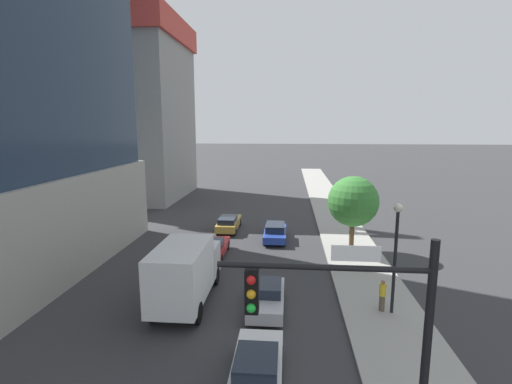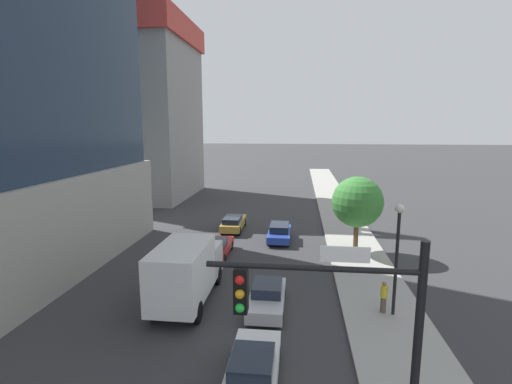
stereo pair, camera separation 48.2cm
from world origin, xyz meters
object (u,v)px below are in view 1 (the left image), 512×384
object	(u,v)px
car_silver	(267,297)
pedestrian_yellow_shirt	(382,295)
car_red	(214,248)
box_truck	(185,271)
street_lamp	(396,242)
car_gold	(229,223)
car_blue	(275,232)
construction_building	(131,100)
traffic_light_pole	(355,332)
car_white	(257,367)
street_tree	(353,202)

from	to	relation	value
car_silver	pedestrian_yellow_shirt	world-z (taller)	pedestrian_yellow_shirt
car_silver	pedestrian_yellow_shirt	bearing A→B (deg)	0.87
car_red	box_truck	size ratio (longest dim) A/B	0.66
street_lamp	car_gold	xyz separation A→B (m)	(-10.65, 14.85, -3.12)
car_blue	box_truck	xyz separation A→B (m)	(-4.33, -12.06, 1.20)
car_gold	street_lamp	bearing A→B (deg)	-54.34
construction_building	pedestrian_yellow_shirt	distance (m)	41.40
street_lamp	box_truck	distance (m)	10.83
car_silver	box_truck	world-z (taller)	box_truck
traffic_light_pole	box_truck	world-z (taller)	traffic_light_pole
car_white	traffic_light_pole	bearing A→B (deg)	-58.29
traffic_light_pole	pedestrian_yellow_shirt	distance (m)	11.38
car_blue	car_silver	distance (m)	12.24
traffic_light_pole	pedestrian_yellow_shirt	bearing A→B (deg)	72.46
car_gold	pedestrian_yellow_shirt	bearing A→B (deg)	-55.24
traffic_light_pole	car_gold	world-z (taller)	traffic_light_pole
street_tree	car_blue	distance (m)	7.19
street_tree	pedestrian_yellow_shirt	world-z (taller)	street_tree
construction_building	box_truck	size ratio (longest dim) A/B	4.74
box_truck	construction_building	bearing A→B (deg)	116.46
car_silver	pedestrian_yellow_shirt	xyz separation A→B (m)	(5.87, 0.09, 0.29)
construction_building	car_red	world-z (taller)	construction_building
box_truck	street_tree	bearing A→B (deg)	42.65
pedestrian_yellow_shirt	street_tree	bearing A→B (deg)	90.27
pedestrian_yellow_shirt	box_truck	bearing A→B (deg)	179.46
traffic_light_pole	car_blue	xyz separation A→B (m)	(-2.63, 22.40, -4.03)
car_blue	traffic_light_pole	bearing A→B (deg)	-83.30
construction_building	box_truck	xyz separation A→B (m)	(15.16, -30.46, -10.81)
street_tree	car_white	distance (m)	16.80
construction_building	car_gold	distance (m)	25.00
car_gold	car_silver	bearing A→B (deg)	-73.68
car_white	street_tree	bearing A→B (deg)	69.32
construction_building	street_lamp	world-z (taller)	construction_building
street_tree	car_red	distance (m)	10.81
car_red	car_gold	distance (m)	7.06
car_blue	box_truck	distance (m)	12.87
traffic_light_pole	street_lamp	xyz separation A→B (m)	(3.69, 10.09, -0.88)
car_white	construction_building	bearing A→B (deg)	118.07
street_tree	box_truck	world-z (taller)	street_tree
street_lamp	car_red	world-z (taller)	street_lamp
car_blue	car_gold	size ratio (longest dim) A/B	0.96
car_blue	car_white	bearing A→B (deg)	-90.00
street_lamp	car_red	distance (m)	13.58
pedestrian_yellow_shirt	car_red	bearing A→B (deg)	143.17
street_tree	construction_building	bearing A→B (deg)	140.17
car_white	pedestrian_yellow_shirt	distance (m)	8.39
car_blue	pedestrian_yellow_shirt	distance (m)	13.50
traffic_light_pole	car_silver	xyz separation A→B (m)	(-2.63, 10.15, -4.03)
box_truck	traffic_light_pole	bearing A→B (deg)	-56.05
traffic_light_pole	car_blue	size ratio (longest dim) A/B	1.49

